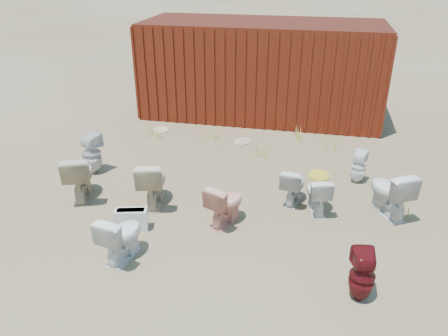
% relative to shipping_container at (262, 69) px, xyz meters
% --- Properties ---
extents(ground, '(100.00, 100.00, 0.00)m').
position_rel_shipping_container_xyz_m(ground, '(0.00, -5.20, -1.20)').
color(ground, brown).
rests_on(ground, ground).
extents(shipping_container, '(6.00, 2.40, 2.40)m').
position_rel_shipping_container_xyz_m(shipping_container, '(0.00, 0.00, 0.00)').
color(shipping_container, '#53160D').
rests_on(shipping_container, ground).
extents(toilet_front_a, '(0.54, 0.79, 0.73)m').
position_rel_shipping_container_xyz_m(toilet_front_a, '(-1.02, -6.65, -0.83)').
color(toilet_front_a, white).
rests_on(toilet_front_a, ground).
extents(toilet_front_pink, '(0.65, 0.80, 0.72)m').
position_rel_shipping_container_xyz_m(toilet_front_pink, '(0.21, -5.45, -0.84)').
color(toilet_front_pink, '#EC9B88').
rests_on(toilet_front_pink, ground).
extents(toilet_front_c, '(0.47, 0.71, 0.67)m').
position_rel_shipping_container_xyz_m(toilet_front_c, '(1.21, -4.56, -0.87)').
color(toilet_front_c, silver).
rests_on(toilet_front_c, ground).
extents(toilet_front_maroon, '(0.36, 0.37, 0.71)m').
position_rel_shipping_container_xyz_m(toilet_front_maroon, '(2.21, -6.78, -0.85)').
color(toilet_front_maroon, '#570E12').
rests_on(toilet_front_maroon, ground).
extents(toilet_front_e, '(0.80, 0.94, 0.83)m').
position_rel_shipping_container_xyz_m(toilet_front_e, '(2.78, -4.63, -0.78)').
color(toilet_front_e, silver).
rests_on(toilet_front_e, ground).
extents(toilet_back_a, '(0.46, 0.47, 0.82)m').
position_rel_shipping_container_xyz_m(toilet_back_a, '(-2.73, -4.25, -0.79)').
color(toilet_back_a, silver).
rests_on(toilet_back_a, ground).
extents(toilet_back_beige_left, '(0.74, 0.95, 0.85)m').
position_rel_shipping_container_xyz_m(toilet_back_beige_left, '(-2.45, -5.19, -0.77)').
color(toilet_back_beige_left, '#BEAC8B').
rests_on(toilet_back_beige_left, ground).
extents(toilet_back_beige_right, '(0.64, 0.91, 0.84)m').
position_rel_shipping_container_xyz_m(toilet_back_beige_right, '(-1.14, -5.12, -0.78)').
color(toilet_back_beige_right, beige).
rests_on(toilet_back_beige_right, ground).
extents(toilet_back_yellowlid, '(0.52, 0.72, 0.66)m').
position_rel_shipping_container_xyz_m(toilet_back_yellowlid, '(1.62, -4.77, -0.87)').
color(toilet_back_yellowlid, silver).
rests_on(toilet_back_yellowlid, ground).
extents(toilet_back_e, '(0.35, 0.36, 0.64)m').
position_rel_shipping_container_xyz_m(toilet_back_e, '(2.35, -3.55, -0.88)').
color(toilet_back_e, white).
rests_on(toilet_back_e, ground).
extents(yellow_lid, '(0.33, 0.42, 0.02)m').
position_rel_shipping_container_xyz_m(yellow_lid, '(1.62, -4.77, -0.53)').
color(yellow_lid, gold).
rests_on(yellow_lid, toilet_back_yellowlid).
extents(loose_tank, '(0.53, 0.32, 0.35)m').
position_rel_shipping_container_xyz_m(loose_tank, '(-1.19, -5.94, -1.02)').
color(loose_tank, silver).
rests_on(loose_tank, ground).
extents(loose_lid_near, '(0.54, 0.60, 0.02)m').
position_rel_shipping_container_xyz_m(loose_lid_near, '(-0.11, -2.08, -1.19)').
color(loose_lid_near, tan).
rests_on(loose_lid_near, ground).
extents(loose_lid_far, '(0.56, 0.59, 0.02)m').
position_rel_shipping_container_xyz_m(loose_lid_far, '(-2.21, -1.78, -1.19)').
color(loose_lid_far, '#C5BA8E').
rests_on(loose_lid_far, ground).
extents(weed_clump_a, '(0.36, 0.36, 0.29)m').
position_rel_shipping_container_xyz_m(weed_clump_a, '(-2.18, -2.22, -1.05)').
color(weed_clump_a, '#C2BE4D').
rests_on(weed_clump_a, ground).
extents(weed_clump_b, '(0.32, 0.32, 0.31)m').
position_rel_shipping_container_xyz_m(weed_clump_b, '(0.38, -2.81, -1.05)').
color(weed_clump_b, '#C2BE4D').
rests_on(weed_clump_b, ground).
extents(weed_clump_c, '(0.36, 0.36, 0.32)m').
position_rel_shipping_container_xyz_m(weed_clump_c, '(1.86, -2.10, -1.04)').
color(weed_clump_c, '#C2BE4D').
rests_on(weed_clump_c, ground).
extents(weed_clump_d, '(0.30, 0.30, 0.25)m').
position_rel_shipping_container_xyz_m(weed_clump_d, '(-0.80, -2.09, -1.08)').
color(weed_clump_d, '#C2BE4D').
rests_on(weed_clump_d, ground).
extents(weed_clump_e, '(0.34, 0.34, 0.32)m').
position_rel_shipping_container_xyz_m(weed_clump_e, '(1.12, -1.71, -1.04)').
color(weed_clump_e, '#C2BE4D').
rests_on(weed_clump_e, ground).
extents(weed_clump_f, '(0.28, 0.28, 0.23)m').
position_rel_shipping_container_xyz_m(weed_clump_f, '(3.02, -4.61, -1.08)').
color(weed_clump_f, '#C2BE4D').
rests_on(weed_clump_f, ground).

